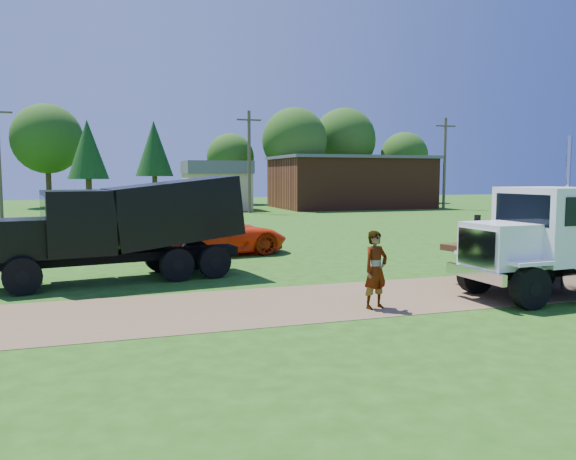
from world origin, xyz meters
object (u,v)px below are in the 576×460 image
object	(u,v)px
white_semi_tractor	(553,241)
orange_pickup	(217,235)
black_dump_truck	(130,223)
spectator_a	(376,270)
flatbed_trailer	(557,247)

from	to	relation	value
white_semi_tractor	orange_pickup	world-z (taller)	white_semi_tractor
black_dump_truck	spectator_a	world-z (taller)	black_dump_truck
white_semi_tractor	orange_pickup	xyz separation A→B (m)	(-7.23, 11.02, -0.69)
spectator_a	flatbed_trailer	bearing A→B (deg)	0.19
black_dump_truck	orange_pickup	xyz separation A→B (m)	(3.68, 4.87, -1.00)
black_dump_truck	spectator_a	xyz separation A→B (m)	(5.63, -5.98, -0.84)
white_semi_tractor	orange_pickup	size ratio (longest dim) A/B	1.25
white_semi_tractor	flatbed_trailer	distance (m)	3.72
orange_pickup	spectator_a	size ratio (longest dim) A/B	3.04
white_semi_tractor	orange_pickup	distance (m)	13.19
black_dump_truck	spectator_a	bearing A→B (deg)	-56.49
orange_pickup	flatbed_trailer	size ratio (longest dim) A/B	0.67
flatbed_trailer	orange_pickup	bearing A→B (deg)	123.85
black_dump_truck	spectator_a	size ratio (longest dim) A/B	3.99
white_semi_tractor	flatbed_trailer	xyz separation A→B (m)	(2.63, 2.57, -0.58)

